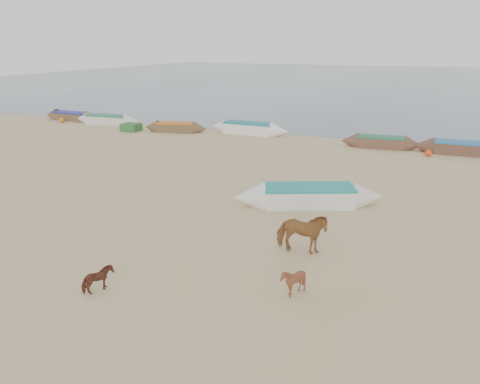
{
  "coord_description": "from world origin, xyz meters",
  "views": [
    {
      "loc": [
        7.08,
        -12.97,
        6.9
      ],
      "look_at": [
        0.0,
        4.0,
        1.0
      ],
      "focal_mm": 35.0,
      "sensor_mm": 36.0,
      "label": 1
    }
  ],
  "objects_px": {
    "near_canoe": "(308,196)",
    "calf_front": "(293,281)",
    "calf_right": "(98,280)",
    "cow_adult": "(301,233)"
  },
  "relations": [
    {
      "from": "cow_adult",
      "to": "calf_front",
      "type": "relative_size",
      "value": 2.01
    },
    {
      "from": "near_canoe",
      "to": "calf_front",
      "type": "bearing_deg",
      "value": -102.61
    },
    {
      "from": "calf_right",
      "to": "near_canoe",
      "type": "xyz_separation_m",
      "value": [
        3.64,
        9.68,
        0.06
      ]
    },
    {
      "from": "cow_adult",
      "to": "near_canoe",
      "type": "height_order",
      "value": "cow_adult"
    },
    {
      "from": "calf_front",
      "to": "calf_right",
      "type": "relative_size",
      "value": 1.13
    },
    {
      "from": "cow_adult",
      "to": "calf_right",
      "type": "height_order",
      "value": "cow_adult"
    },
    {
      "from": "calf_right",
      "to": "near_canoe",
      "type": "height_order",
      "value": "near_canoe"
    },
    {
      "from": "calf_front",
      "to": "near_canoe",
      "type": "distance_m",
      "value": 7.84
    },
    {
      "from": "calf_front",
      "to": "calf_right",
      "type": "bearing_deg",
      "value": -88.93
    },
    {
      "from": "cow_adult",
      "to": "calf_front",
      "type": "xyz_separation_m",
      "value": [
        0.54,
        -2.8,
        -0.3
      ]
    }
  ]
}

